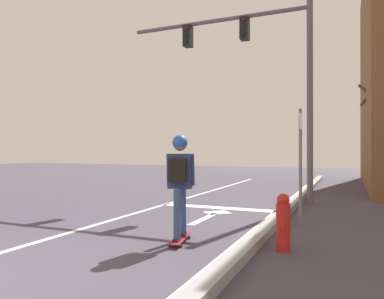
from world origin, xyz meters
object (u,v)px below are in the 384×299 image
object	(u,v)px
skater	(180,173)
traffic_signal_mast	(257,59)
street_sign_post	(300,149)
fire_hydrant	(283,223)
skateboard	(180,239)
roadside_tree	(374,141)

from	to	relation	value
skater	traffic_signal_mast	bearing A→B (deg)	89.65
street_sign_post	traffic_signal_mast	bearing A→B (deg)	117.52
traffic_signal_mast	fire_hydrant	size ratio (longest dim) A/B	6.72
skateboard	skater	size ratio (longest dim) A/B	0.52
skater	traffic_signal_mast	size ratio (longest dim) A/B	0.29
traffic_signal_mast	street_sign_post	distance (m)	4.18
traffic_signal_mast	roadside_tree	size ratio (longest dim) A/B	1.40
traffic_signal_mast	roadside_tree	xyz separation A→B (m)	(3.22, 4.35, -2.23)
skater	fire_hydrant	xyz separation A→B (m)	(1.55, 0.16, -0.67)
skater	street_sign_post	bearing A→B (deg)	53.00
traffic_signal_mast	roadside_tree	world-z (taller)	traffic_signal_mast
skateboard	street_sign_post	world-z (taller)	street_sign_post
skateboard	roadside_tree	size ratio (longest dim) A/B	0.21
street_sign_post	roadside_tree	world-z (taller)	roadside_tree
street_sign_post	skater	bearing A→B (deg)	-127.00
roadside_tree	skater	bearing A→B (deg)	-109.14
skateboard	roadside_tree	bearing A→B (deg)	70.81
skater	fire_hydrant	bearing A→B (deg)	6.08
skateboard	street_sign_post	bearing A→B (deg)	52.70
traffic_signal_mast	roadside_tree	bearing A→B (deg)	53.52
skateboard	traffic_signal_mast	distance (m)	6.36
skateboard	street_sign_post	size ratio (longest dim) A/B	0.37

